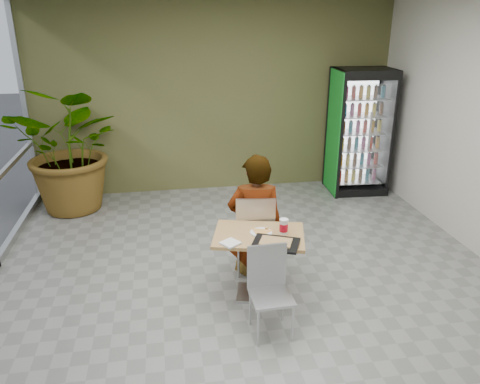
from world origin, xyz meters
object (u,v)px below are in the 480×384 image
object	(u,v)px
chair_far	(255,229)
soda_cup	(284,227)
seated_woman	(255,227)
chair_near	(269,283)
dining_table	(259,252)
beverage_fridge	(360,132)
cafeteria_tray	(276,244)
potted_plant	(73,149)

from	to	relation	value
chair_far	soda_cup	xyz separation A→B (m)	(0.21, -0.50, 0.24)
chair_far	seated_woman	distance (m)	0.06
chair_near	soda_cup	world-z (taller)	soda_cup
dining_table	beverage_fridge	bearing A→B (deg)	51.46
chair_near	cafeteria_tray	distance (m)	0.42
chair_near	potted_plant	world-z (taller)	potted_plant
chair_far	beverage_fridge	world-z (taller)	beverage_fridge
potted_plant	chair_near	bearing A→B (deg)	-56.49
cafeteria_tray	potted_plant	distance (m)	3.94
dining_table	chair_far	xyz separation A→B (m)	(0.05, 0.47, 0.05)
cafeteria_tray	beverage_fridge	xyz separation A→B (m)	(2.22, 3.20, 0.27)
dining_table	seated_woman	bearing A→B (deg)	82.84
chair_far	seated_woman	world-z (taller)	seated_woman
chair_far	potted_plant	world-z (taller)	potted_plant
dining_table	cafeteria_tray	distance (m)	0.37
chair_near	potted_plant	distance (m)	4.13
chair_near	potted_plant	xyz separation A→B (m)	(-2.27, 3.42, 0.48)
dining_table	potted_plant	bearing A→B (deg)	128.64
soda_cup	beverage_fridge	distance (m)	3.63
dining_table	chair_near	xyz separation A→B (m)	(-0.02, -0.57, -0.02)
seated_woman	beverage_fridge	bearing A→B (deg)	-125.27
dining_table	soda_cup	size ratio (longest dim) A/B	6.49
seated_woman	potted_plant	size ratio (longest dim) A/B	0.89
beverage_fridge	cafeteria_tray	bearing A→B (deg)	-121.37
potted_plant	chair_far	bearing A→B (deg)	-45.69
dining_table	potted_plant	distance (m)	3.68
chair_near	seated_woman	xyz separation A→B (m)	(0.08, 1.09, 0.07)
cafeteria_tray	potted_plant	bearing A→B (deg)	127.55
dining_table	chair_far	bearing A→B (deg)	83.79
cafeteria_tray	beverage_fridge	distance (m)	3.90
chair_near	potted_plant	bearing A→B (deg)	121.39
soda_cup	beverage_fridge	bearing A→B (deg)	54.93
soda_cup	cafeteria_tray	size ratio (longest dim) A/B	0.36
seated_woman	potted_plant	distance (m)	3.34
seated_woman	soda_cup	size ratio (longest dim) A/B	10.73
chair_far	chair_near	distance (m)	1.04
seated_woman	cafeteria_tray	world-z (taller)	seated_woman
cafeteria_tray	soda_cup	bearing A→B (deg)	59.18
dining_table	chair_far	distance (m)	0.47
seated_woman	chair_far	bearing A→B (deg)	82.88
soda_cup	beverage_fridge	world-z (taller)	beverage_fridge
beverage_fridge	chair_far	bearing A→B (deg)	-129.40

